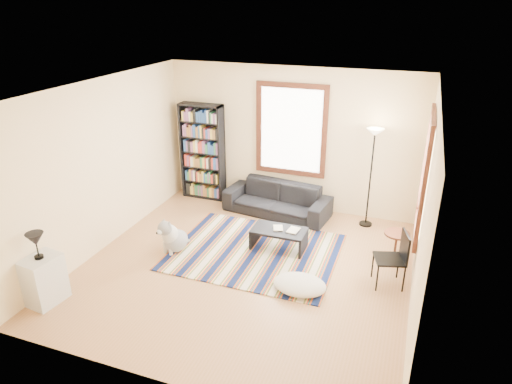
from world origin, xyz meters
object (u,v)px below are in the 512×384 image
(floor_cushion, at_px, (300,285))
(white_cabinet, at_px, (44,280))
(sofa, at_px, (277,199))
(floor_lamp, at_px, (370,179))
(folding_chair, at_px, (390,259))
(coffee_table, at_px, (279,239))
(dog, at_px, (175,234))
(bookshelf, at_px, (203,152))
(side_table, at_px, (395,248))

(floor_cushion, bearing_deg, white_cabinet, -155.93)
(sofa, distance_m, floor_cushion, 2.60)
(floor_lamp, distance_m, folding_chair, 2.00)
(folding_chair, bearing_deg, coffee_table, 149.02)
(white_cabinet, bearing_deg, floor_lamp, 52.22)
(coffee_table, relative_size, folding_chair, 1.05)
(floor_cushion, relative_size, dog, 1.29)
(floor_cushion, relative_size, folding_chair, 0.91)
(sofa, bearing_deg, bookshelf, 178.62)
(side_table, bearing_deg, bookshelf, 161.30)
(floor_cushion, bearing_deg, folding_chair, 26.83)
(sofa, height_order, white_cabinet, white_cabinet)
(coffee_table, relative_size, white_cabinet, 1.29)
(bookshelf, height_order, floor_lamp, bookshelf)
(side_table, xyz_separation_m, white_cabinet, (-4.50, -2.72, 0.08))
(sofa, distance_m, coffee_table, 1.38)
(floor_cushion, height_order, floor_lamp, floor_lamp)
(bookshelf, bearing_deg, white_cabinet, -96.47)
(bookshelf, distance_m, folding_chair, 4.51)
(floor_lamp, bearing_deg, dog, -144.68)
(floor_cushion, bearing_deg, side_table, 45.58)
(sofa, height_order, folding_chair, folding_chair)
(sofa, xyz_separation_m, floor_lamp, (1.72, 0.10, 0.63))
(coffee_table, height_order, folding_chair, folding_chair)
(floor_lamp, distance_m, dog, 3.59)
(floor_cushion, relative_size, floor_lamp, 0.42)
(side_table, height_order, dog, dog)
(floor_cushion, xyz_separation_m, white_cabinet, (-3.27, -1.46, 0.25))
(sofa, xyz_separation_m, bookshelf, (-1.71, 0.27, 0.70))
(side_table, distance_m, folding_chair, 0.68)
(bookshelf, relative_size, white_cabinet, 2.86)
(sofa, height_order, floor_cushion, sofa)
(floor_lamp, height_order, white_cabinet, floor_lamp)
(coffee_table, distance_m, white_cabinet, 3.64)
(side_table, bearing_deg, sofa, 154.75)
(bookshelf, height_order, side_table, bookshelf)
(bookshelf, relative_size, folding_chair, 2.33)
(sofa, height_order, bookshelf, bookshelf)
(folding_chair, bearing_deg, side_table, 68.69)
(coffee_table, bearing_deg, white_cabinet, -136.17)
(side_table, bearing_deg, dog, -166.32)
(folding_chair, bearing_deg, sofa, 125.40)
(floor_cushion, distance_m, white_cabinet, 3.59)
(bookshelf, height_order, coffee_table, bookshelf)
(floor_cushion, xyz_separation_m, floor_lamp, (0.63, 2.45, 0.83))
(bookshelf, bearing_deg, folding_chair, -26.92)
(floor_lamp, xyz_separation_m, side_table, (0.60, -1.20, -0.66))
(bookshelf, bearing_deg, side_table, -18.70)
(floor_cushion, distance_m, folding_chair, 1.36)
(floor_cushion, distance_m, floor_lamp, 2.66)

